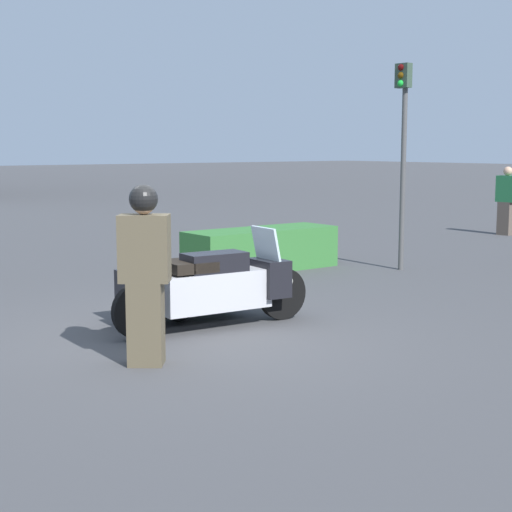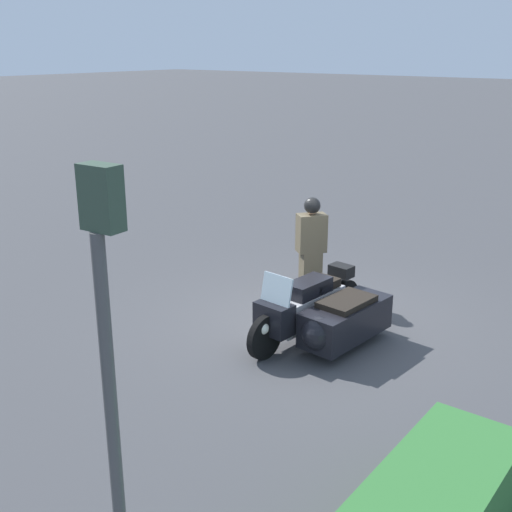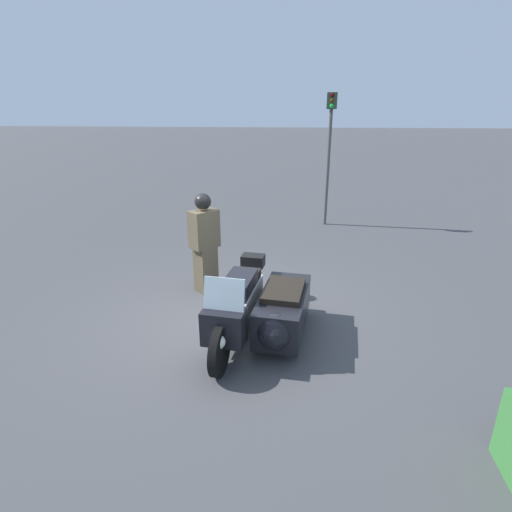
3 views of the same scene
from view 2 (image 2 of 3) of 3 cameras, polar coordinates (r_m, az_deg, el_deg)
ground_plane at (r=10.19m, az=5.23°, el=-5.71°), size 160.00×160.00×0.00m
police_motorcycle at (r=9.25m, az=6.11°, el=-5.21°), size 2.52×1.32×1.15m
officer_rider at (r=10.82m, az=4.92°, el=0.96°), size 0.55×0.52×1.75m
traffic_light_near at (r=4.22m, az=-12.85°, el=-8.22°), size 0.23×0.27×3.46m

